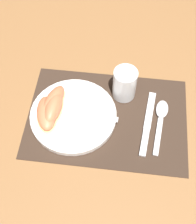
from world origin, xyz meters
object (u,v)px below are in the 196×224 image
(citrus_wedge_1, at_px, (54,108))
(citrus_wedge_2, at_px, (47,114))
(knife, at_px, (147,124))
(juice_glass, at_px, (124,85))
(citrus_wedge_0, at_px, (54,100))
(plate, at_px, (73,115))
(spoon, at_px, (161,116))
(fork, at_px, (80,113))

(citrus_wedge_1, relative_size, citrus_wedge_2, 0.91)
(knife, bearing_deg, juice_glass, 126.93)
(knife, distance_m, citrus_wedge_0, 0.26)
(citrus_wedge_0, bearing_deg, citrus_wedge_1, -78.90)
(plate, height_order, citrus_wedge_1, citrus_wedge_1)
(spoon, distance_m, citrus_wedge_1, 0.29)
(juice_glass, height_order, citrus_wedge_2, juice_glass)
(plate, bearing_deg, spoon, 6.62)
(citrus_wedge_0, bearing_deg, juice_glass, 20.11)
(plate, relative_size, spoon, 1.36)
(juice_glass, relative_size, fork, 0.52)
(knife, height_order, citrus_wedge_2, citrus_wedge_2)
(juice_glass, distance_m, knife, 0.13)
(plate, relative_size, citrus_wedge_2, 1.95)
(citrus_wedge_0, bearing_deg, citrus_wedge_2, -105.61)
(knife, height_order, spoon, spoon)
(citrus_wedge_1, bearing_deg, fork, 2.08)
(fork, bearing_deg, spoon, 6.44)
(knife, xyz_separation_m, citrus_wedge_2, (-0.27, -0.01, 0.03))
(knife, height_order, fork, fork)
(knife, bearing_deg, citrus_wedge_1, 179.53)
(citrus_wedge_0, bearing_deg, spoon, 0.45)
(knife, relative_size, fork, 1.12)
(knife, relative_size, citrus_wedge_1, 1.83)
(plate, height_order, fork, fork)
(spoon, bearing_deg, juice_glass, 148.44)
(fork, relative_size, citrus_wedge_2, 1.50)
(juice_glass, xyz_separation_m, citrus_wedge_2, (-0.20, -0.11, -0.01))
(citrus_wedge_1, bearing_deg, citrus_wedge_0, 101.10)
(plate, distance_m, spoon, 0.24)
(knife, relative_size, citrus_wedge_2, 1.68)
(citrus_wedge_0, distance_m, citrus_wedge_2, 0.04)
(citrus_wedge_0, xyz_separation_m, citrus_wedge_1, (0.00, -0.03, 0.00))
(citrus_wedge_1, bearing_deg, juice_glass, 27.18)
(juice_glass, bearing_deg, knife, -53.07)
(spoon, height_order, citrus_wedge_2, citrus_wedge_2)
(plate, distance_m, knife, 0.20)
(fork, bearing_deg, citrus_wedge_0, 163.29)
(spoon, bearing_deg, plate, -173.38)
(fork, xyz_separation_m, citrus_wedge_0, (-0.07, 0.02, 0.01))
(fork, bearing_deg, knife, -1.44)
(knife, xyz_separation_m, spoon, (0.04, 0.03, 0.00))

